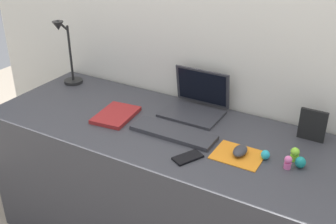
% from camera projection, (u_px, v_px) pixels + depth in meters
% --- Properties ---
extents(back_wall, '(2.99, 0.05, 1.56)m').
position_uv_depth(back_wall, '(199.00, 92.00, 2.25)').
color(back_wall, silver).
rests_on(back_wall, ground_plane).
extents(desk, '(1.79, 0.68, 0.74)m').
position_uv_depth(desk, '(164.00, 189.00, 2.14)').
color(desk, '#38383D').
rests_on(desk, ground_plane).
extents(laptop, '(0.30, 0.25, 0.21)m').
position_uv_depth(laptop, '(196.00, 102.00, 2.10)').
color(laptop, '#333338').
rests_on(laptop, desk).
extents(keyboard, '(0.41, 0.13, 0.02)m').
position_uv_depth(keyboard, '(173.00, 133.00, 1.91)').
color(keyboard, '#333338').
rests_on(keyboard, desk).
extents(mousepad, '(0.21, 0.17, 0.00)m').
position_uv_depth(mousepad, '(238.00, 155.00, 1.75)').
color(mousepad, orange).
rests_on(mousepad, desk).
extents(mouse, '(0.06, 0.10, 0.03)m').
position_uv_depth(mouse, '(240.00, 151.00, 1.75)').
color(mouse, '#333338').
rests_on(mouse, mousepad).
extents(cell_phone, '(0.12, 0.14, 0.01)m').
position_uv_depth(cell_phone, '(188.00, 157.00, 1.73)').
color(cell_phone, black).
rests_on(cell_phone, desk).
extents(desk_lamp, '(0.11, 0.16, 0.40)m').
position_uv_depth(desk_lamp, '(67.00, 54.00, 2.36)').
color(desk_lamp, black).
rests_on(desk_lamp, desk).
extents(notebook_pad, '(0.20, 0.26, 0.02)m').
position_uv_depth(notebook_pad, '(116.00, 115.00, 2.07)').
color(notebook_pad, maroon).
rests_on(notebook_pad, desk).
extents(picture_frame, '(0.12, 0.02, 0.15)m').
position_uv_depth(picture_frame, '(312.00, 125.00, 1.84)').
color(picture_frame, black).
rests_on(picture_frame, desk).
extents(toy_figurine_teal, '(0.04, 0.04, 0.05)m').
position_uv_depth(toy_figurine_teal, '(300.00, 162.00, 1.66)').
color(toy_figurine_teal, teal).
rests_on(toy_figurine_teal, desk).
extents(toy_figurine_lime, '(0.04, 0.04, 0.06)m').
position_uv_depth(toy_figurine_lime, '(295.00, 154.00, 1.71)').
color(toy_figurine_lime, '#8CDB33').
rests_on(toy_figurine_lime, desk).
extents(toy_figurine_pink, '(0.03, 0.03, 0.06)m').
position_uv_depth(toy_figurine_pink, '(288.00, 162.00, 1.66)').
color(toy_figurine_pink, pink).
rests_on(toy_figurine_pink, desk).
extents(toy_figurine_cyan, '(0.04, 0.04, 0.04)m').
position_uv_depth(toy_figurine_cyan, '(265.00, 155.00, 1.72)').
color(toy_figurine_cyan, '#28B7CC').
rests_on(toy_figurine_cyan, desk).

